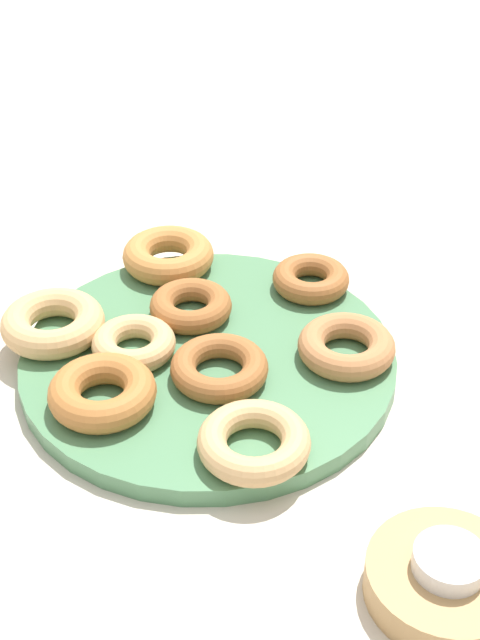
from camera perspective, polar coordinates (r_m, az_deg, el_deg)
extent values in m
plane|color=beige|center=(0.82, -2.00, -3.03)|extent=(2.40, 2.40, 0.00)
cylinder|color=#4C7F56|center=(0.82, -2.01, -2.56)|extent=(0.34, 0.34, 0.02)
torus|color=tan|center=(0.81, -6.71, -1.49)|extent=(0.10, 0.10, 0.02)
torus|color=#995B2D|center=(0.78, -1.13, -2.99)|extent=(0.12, 0.12, 0.02)
torus|color=tan|center=(0.84, -11.70, -0.18)|extent=(0.13, 0.13, 0.03)
torus|color=#BC7A3D|center=(0.92, -4.50, 4.10)|extent=(0.09, 0.09, 0.03)
torus|color=#AD6B33|center=(0.76, -8.66, -4.52)|extent=(0.13, 0.13, 0.03)
torus|color=#995B2D|center=(0.89, 4.48, 2.60)|extent=(0.11, 0.11, 0.02)
torus|color=tan|center=(0.71, 1.05, -7.65)|extent=(0.10, 0.10, 0.02)
torus|color=#B27547|center=(0.81, 6.72, -1.66)|extent=(0.11, 0.11, 0.02)
torus|color=#995B2D|center=(0.85, -2.89, 0.94)|extent=(0.11, 0.11, 0.02)
cylinder|color=tan|center=(0.66, 12.80, -15.73)|extent=(0.11, 0.11, 0.03)
cylinder|color=silver|center=(0.64, 13.05, -14.57)|extent=(0.05, 0.05, 0.01)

